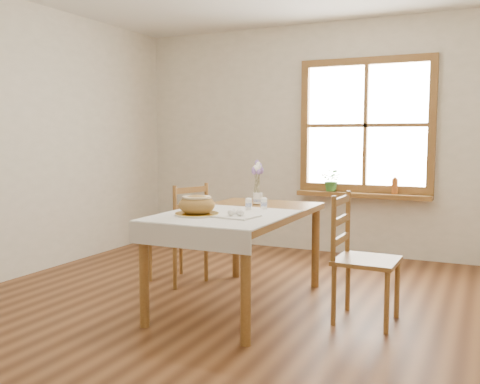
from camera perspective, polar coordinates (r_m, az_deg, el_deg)
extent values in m
plane|color=brown|center=(4.09, -1.84, -13.04)|extent=(5.00, 5.00, 0.00)
cube|color=silver|center=(6.20, 8.76, 5.61)|extent=(4.50, 0.10, 2.60)
cube|color=silver|center=(5.29, -24.23, 5.09)|extent=(0.10, 5.00, 2.60)
cube|color=brown|center=(6.09, 13.41, 13.43)|extent=(1.46, 0.08, 0.08)
cube|color=brown|center=(6.07, 13.10, 0.40)|extent=(1.46, 0.08, 0.08)
cube|color=brown|center=(6.22, 6.98, 7.01)|extent=(0.08, 0.08, 1.30)
cube|color=brown|center=(5.93, 19.83, 6.76)|extent=(0.08, 0.08, 1.30)
cube|color=brown|center=(6.04, 13.25, 6.93)|extent=(0.04, 0.06, 1.30)
cube|color=brown|center=(6.04, 13.25, 6.93)|extent=(1.30, 0.06, 0.04)
cube|color=white|center=(6.07, 13.31, 6.93)|extent=(1.30, 0.01, 1.30)
cube|color=brown|center=(6.01, 12.96, -0.31)|extent=(1.46, 0.20, 0.05)
cube|color=brown|center=(4.18, 0.00, -2.38)|extent=(0.90, 1.60, 0.05)
cylinder|color=brown|center=(3.83, -10.19, -9.01)|extent=(0.07, 0.07, 0.70)
cylinder|color=brown|center=(3.45, 0.62, -10.60)|extent=(0.07, 0.07, 0.70)
cylinder|color=brown|center=(5.07, -0.42, -5.20)|extent=(0.07, 0.07, 0.70)
cylinder|color=brown|center=(4.79, 8.06, -5.92)|extent=(0.07, 0.07, 0.70)
cube|color=silver|center=(3.91, -1.90, -2.54)|extent=(0.91, 0.99, 0.01)
cylinder|color=white|center=(3.90, -4.62, -2.37)|extent=(0.38, 0.38, 0.02)
ellipsoid|color=olive|center=(3.89, -4.63, -1.19)|extent=(0.27, 0.27, 0.15)
cube|color=silver|center=(3.81, -0.41, -2.59)|extent=(0.32, 0.28, 0.01)
cylinder|color=white|center=(4.16, 0.92, -1.26)|extent=(0.06, 0.06, 0.10)
cylinder|color=white|center=(4.22, 2.57, -1.19)|extent=(0.06, 0.06, 0.10)
cylinder|color=white|center=(4.59, 1.90, -0.76)|extent=(0.09, 0.09, 0.09)
imported|color=#326C2B|center=(6.08, 9.79, 0.98)|extent=(0.27, 0.29, 0.19)
cylinder|color=#9F511D|center=(5.94, 16.19, 0.66)|extent=(0.07, 0.07, 0.18)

